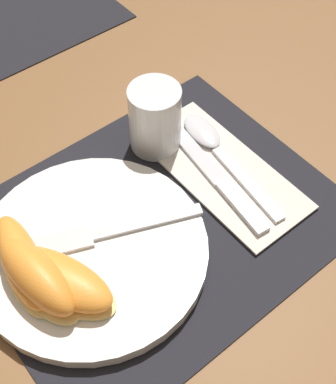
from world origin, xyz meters
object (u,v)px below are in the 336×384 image
Objects in this scene: knife at (214,175)px; citrus_wedge_1 at (37,278)px; plate at (92,251)px; citrus_wedge_2 at (58,279)px; citrus_wedge_0 at (22,262)px; juice_glass at (155,122)px; spoon at (213,144)px; fork at (100,234)px.

citrus_wedge_1 reaches higher than knife.
plate is at bearing 179.08° from knife.
plate is at bearing 19.87° from citrus_wedge_2.
citrus_wedge_0 is at bearing 95.08° from citrus_wedge_1.
plate is 2.86× the size of juice_glass.
citrus_wedge_2 is at bearing -168.60° from spoon.
fork reaches higher than plate.
plate is 0.21m from spoon.
fork is at bearing 176.58° from knife.
fork is at bearing -9.63° from citrus_wedge_0.
fork is (0.02, 0.01, 0.01)m from plate.
spoon is (0.21, 0.03, -0.00)m from plate.
fork is (-0.19, -0.03, 0.01)m from spoon.
citrus_wedge_0 reaches higher than knife.
juice_glass is 0.16m from fork.
fork is 0.09m from citrus_wedge_0.
plate is 1.91× the size of citrus_wedge_0.
spoon is 1.01× the size of fork.
knife is 0.24m from citrus_wedge_1.
spoon is (0.03, 0.04, 0.00)m from knife.
juice_glass reaches higher than citrus_wedge_1.
citrus_wedge_1 is (-0.27, -0.04, 0.03)m from spoon.
plate is 0.02m from fork.
plate is at bearing 6.21° from citrus_wedge_1.
plate is 1.29× the size of spoon.
spoon is 0.19m from fork.
knife is 1.06× the size of spoon.
fork is 1.63× the size of citrus_wedge_1.
juice_glass reaches higher than spoon.
knife is (0.02, -0.09, -0.03)m from juice_glass.
knife is at bearing -3.42° from fork.
citrus_wedge_2 is (-0.26, -0.05, 0.02)m from spoon.
fork is at bearing 9.64° from citrus_wedge_1.
citrus_wedge_1 is 0.02m from citrus_wedge_2.
plate reaches higher than knife.
citrus_wedge_0 reaches higher than fork.
fork is at bearing 20.71° from citrus_wedge_2.
juice_glass is 0.10m from knife.
citrus_wedge_0 is (-0.27, -0.01, 0.02)m from spoon.
citrus_wedge_0 is 1.11× the size of citrus_wedge_1.
juice_glass is at bearing 16.28° from citrus_wedge_0.
citrus_wedge_2 reaches higher than plate.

